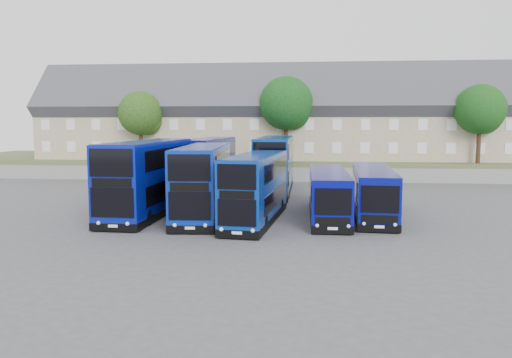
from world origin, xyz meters
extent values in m
plane|color=#48474D|center=(0.00, 0.00, 0.00)|extent=(120.00, 120.00, 0.00)
cube|color=slate|center=(0.00, 24.00, 0.75)|extent=(70.00, 0.40, 1.50)
cube|color=#485530|center=(0.00, 34.00, 1.00)|extent=(80.00, 20.00, 2.00)
cube|color=tan|center=(-24.00, 30.00, 5.00)|extent=(6.00, 8.00, 6.00)
cube|color=#3C3C42|center=(-24.00, 30.00, 8.00)|extent=(6.00, 10.40, 10.40)
cube|color=brown|center=(-22.50, 30.00, 11.84)|extent=(0.60, 0.90, 1.40)
cube|color=tan|center=(-18.00, 30.00, 5.00)|extent=(6.00, 8.00, 6.00)
cube|color=#3C3C42|center=(-18.00, 30.00, 8.00)|extent=(6.00, 10.40, 10.40)
cube|color=brown|center=(-16.50, 30.00, 11.84)|extent=(0.60, 0.90, 1.40)
cube|color=tan|center=(-12.00, 30.00, 5.00)|extent=(6.00, 8.00, 6.00)
cube|color=#3C3C42|center=(-12.00, 30.00, 8.00)|extent=(6.00, 10.40, 10.40)
cube|color=brown|center=(-10.50, 30.00, 11.84)|extent=(0.60, 0.90, 1.40)
cube|color=tan|center=(-6.00, 30.00, 5.00)|extent=(6.00, 8.00, 6.00)
cube|color=#3C3C42|center=(-6.00, 30.00, 8.00)|extent=(6.00, 10.40, 10.40)
cube|color=brown|center=(-4.50, 30.00, 11.84)|extent=(0.60, 0.90, 1.40)
cube|color=tan|center=(0.00, 30.00, 5.00)|extent=(6.00, 8.00, 6.00)
cube|color=#3C3C42|center=(0.00, 30.00, 8.00)|extent=(6.00, 10.40, 10.40)
cube|color=brown|center=(1.50, 30.00, 11.84)|extent=(0.60, 0.90, 1.40)
cube|color=tan|center=(6.00, 30.00, 5.00)|extent=(6.00, 8.00, 6.00)
cube|color=#3C3C42|center=(6.00, 30.00, 8.00)|extent=(6.00, 10.40, 10.40)
cube|color=brown|center=(7.50, 30.00, 11.84)|extent=(0.60, 0.90, 1.40)
cube|color=tan|center=(12.00, 30.00, 5.00)|extent=(6.00, 8.00, 6.00)
cube|color=#3C3C42|center=(12.00, 30.00, 8.00)|extent=(6.00, 10.40, 10.40)
cube|color=brown|center=(13.50, 30.00, 11.84)|extent=(0.60, 0.90, 1.40)
cube|color=tan|center=(18.00, 30.00, 5.00)|extent=(6.00, 8.00, 6.00)
cube|color=#3C3C42|center=(18.00, 30.00, 8.00)|extent=(6.00, 10.40, 10.40)
cube|color=brown|center=(19.50, 30.00, 11.84)|extent=(0.60, 0.90, 1.40)
cube|color=tan|center=(24.00, 30.00, 5.00)|extent=(6.00, 8.00, 6.00)
cube|color=#3C3C42|center=(24.00, 30.00, 8.00)|extent=(6.00, 10.40, 10.40)
cube|color=brown|center=(25.50, 30.00, 11.84)|extent=(0.60, 0.90, 1.40)
cube|color=#071490|center=(-6.55, 4.08, 2.63)|extent=(3.15, 12.37, 4.57)
cube|color=black|center=(-6.55, 4.08, 0.30)|extent=(3.19, 12.41, 0.45)
cube|color=black|center=(-6.73, -2.09, 1.73)|extent=(2.50, 0.13, 1.68)
cube|color=black|center=(-6.73, -2.09, 3.97)|extent=(2.50, 0.13, 1.56)
cylinder|color=black|center=(-7.91, 0.17, 0.50)|extent=(0.33, 1.01, 1.00)
cube|color=#082497|center=(-2.69, 3.59, 2.49)|extent=(3.43, 11.73, 4.28)
cube|color=black|center=(-2.69, 3.59, 0.30)|extent=(3.47, 11.77, 0.45)
cube|color=black|center=(-2.29, -2.21, 1.63)|extent=(2.33, 0.22, 1.58)
cube|color=black|center=(-2.29, -2.21, 3.74)|extent=(2.33, 0.22, 1.47)
cylinder|color=black|center=(-3.61, -0.07, 0.50)|extent=(0.37, 1.02, 1.00)
cube|color=navy|center=(0.99, 2.04, 2.26)|extent=(3.43, 10.63, 3.83)
cube|color=black|center=(0.99, 2.04, 0.30)|extent=(3.48, 10.68, 0.45)
cube|color=black|center=(0.45, -3.18, 1.47)|extent=(2.07, 0.27, 1.42)
cube|color=black|center=(0.45, -3.18, 3.37)|extent=(2.07, 0.27, 1.33)
cylinder|color=black|center=(-0.35, -0.86, 0.50)|extent=(0.40, 1.03, 1.00)
cube|color=#070E8A|center=(-4.81, 16.51, 2.54)|extent=(3.43, 11.98, 4.38)
cube|color=black|center=(-4.81, 16.51, 0.30)|extent=(3.47, 12.02, 0.45)
cube|color=black|center=(-5.18, 10.57, 1.67)|extent=(2.39, 0.21, 1.61)
cube|color=black|center=(-5.18, 10.57, 3.82)|extent=(2.39, 0.21, 1.51)
cylinder|color=black|center=(-6.24, 12.87, 0.50)|extent=(0.36, 1.02, 1.00)
cube|color=navy|center=(1.40, 15.11, 2.63)|extent=(2.92, 12.29, 4.55)
cube|color=black|center=(1.40, 15.11, 0.30)|extent=(2.96, 12.33, 0.45)
cube|color=black|center=(1.33, 8.95, 1.73)|extent=(2.49, 0.09, 1.67)
cube|color=black|center=(1.33, 8.95, 3.96)|extent=(2.49, 0.09, 1.56)
cylinder|color=black|center=(0.12, 11.19, 0.50)|extent=(0.31, 1.00, 1.00)
cube|color=#070982|center=(5.55, 3.96, 1.69)|extent=(2.33, 11.06, 2.69)
cube|color=black|center=(5.55, 3.96, 0.30)|extent=(2.37, 11.10, 0.45)
cube|color=black|center=(5.54, -1.59, 1.89)|extent=(2.00, 0.07, 1.47)
cylinder|color=black|center=(4.54, 0.64, 0.50)|extent=(0.30, 1.00, 1.00)
cube|color=#060C7A|center=(8.54, 4.84, 1.75)|extent=(3.15, 11.56, 2.79)
cube|color=black|center=(8.54, 4.84, 0.30)|extent=(3.19, 11.60, 0.45)
cube|color=black|center=(8.15, -0.89, 1.95)|extent=(2.08, 0.20, 1.52)
cylinder|color=black|center=(7.27, 1.41, 0.50)|extent=(0.37, 1.02, 1.00)
cylinder|color=#382314|center=(-14.00, 25.00, 3.88)|extent=(0.44, 0.44, 3.75)
sphere|color=#17330E|center=(-14.00, 25.00, 7.25)|extent=(4.80, 4.80, 4.80)
sphere|color=#17330E|center=(-13.40, 25.40, 6.50)|extent=(3.30, 3.30, 3.30)
cylinder|color=#382314|center=(2.00, 25.50, 4.25)|extent=(0.44, 0.44, 4.50)
sphere|color=black|center=(2.00, 25.50, 8.30)|extent=(5.76, 5.76, 5.76)
sphere|color=black|center=(2.60, 25.90, 7.40)|extent=(3.96, 3.96, 3.96)
cylinder|color=#382314|center=(22.00, 25.00, 4.00)|extent=(0.44, 0.44, 4.00)
sphere|color=#133E10|center=(22.00, 25.00, 7.60)|extent=(5.12, 5.12, 5.12)
sphere|color=#133E10|center=(22.60, 25.40, 6.80)|extent=(3.52, 3.52, 3.52)
cylinder|color=#382314|center=(28.00, 32.00, 4.12)|extent=(0.44, 0.44, 4.25)
camera|label=1|loc=(3.89, -28.73, 6.13)|focal=35.00mm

